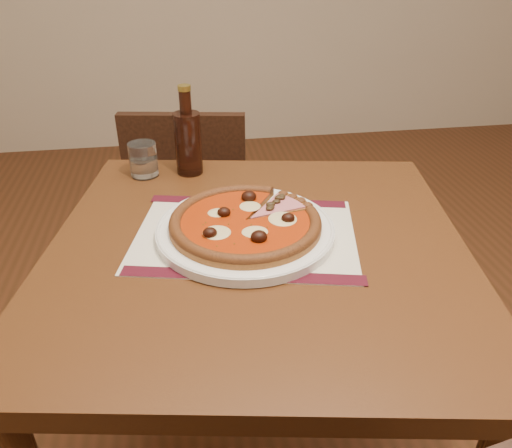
{
  "coord_description": "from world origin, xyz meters",
  "views": [
    {
      "loc": [
        -0.81,
        -0.33,
        1.27
      ],
      "look_at": [
        -0.69,
        0.49,
        0.78
      ],
      "focal_mm": 35.0,
      "sensor_mm": 36.0,
      "label": 1
    }
  ],
  "objects": [
    {
      "name": "placemat",
      "position": [
        -0.71,
        0.5,
        0.75
      ],
      "size": [
        0.49,
        0.39,
        0.0
      ],
      "primitive_type": "cube",
      "rotation": [
        0.0,
        0.0,
        -0.22
      ],
      "color": "beige",
      "rests_on": "table"
    },
    {
      "name": "pizza",
      "position": [
        -0.71,
        0.5,
        0.78
      ],
      "size": [
        0.3,
        0.3,
        0.04
      ],
      "color": "#A45C27",
      "rests_on": "plate"
    },
    {
      "name": "chair_far",
      "position": [
        -0.8,
        1.21,
        0.46
      ],
      "size": [
        0.44,
        0.44,
        0.81
      ],
      "rotation": [
        0.0,
        0.0,
        2.97
      ],
      "color": "black",
      "rests_on": "ground"
    },
    {
      "name": "table",
      "position": [
        -0.69,
        0.47,
        0.65
      ],
      "size": [
        0.93,
        0.93,
        0.75
      ],
      "rotation": [
        0.0,
        0.0,
        -0.17
      ],
      "color": "#5A3315",
      "rests_on": "ground"
    },
    {
      "name": "plate",
      "position": [
        -0.71,
        0.5,
        0.76
      ],
      "size": [
        0.35,
        0.35,
        0.02
      ],
      "primitive_type": "cylinder",
      "color": "white",
      "rests_on": "placemat"
    },
    {
      "name": "water_glass",
      "position": [
        -0.91,
        0.82,
        0.79
      ],
      "size": [
        0.08,
        0.08,
        0.08
      ],
      "primitive_type": "cylinder",
      "rotation": [
        0.0,
        0.0,
        -0.27
      ],
      "color": "white",
      "rests_on": "table"
    },
    {
      "name": "ham_slice",
      "position": [
        -0.63,
        0.57,
        0.78
      ],
      "size": [
        0.14,
        0.11,
        0.02
      ],
      "rotation": [
        0.0,
        0.0,
        0.58
      ],
      "color": "#A45C27",
      "rests_on": "plate"
    },
    {
      "name": "bottle",
      "position": [
        -0.8,
        0.82,
        0.83
      ],
      "size": [
        0.06,
        0.06,
        0.22
      ],
      "color": "black",
      "rests_on": "table"
    }
  ]
}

